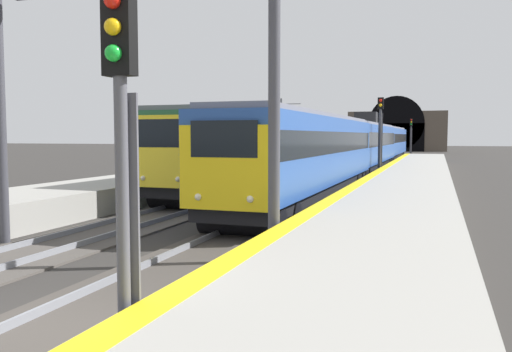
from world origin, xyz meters
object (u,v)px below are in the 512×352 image
train_adjacent_platform (294,144)px  railway_signal_mid (380,133)px  train_main_approaching (366,145)px  overhead_signal_gantry (123,31)px  railway_signal_near (122,146)px  catenary_mast_far (282,130)px  railway_signal_far (411,134)px

train_adjacent_platform → railway_signal_mid: (-1.71, -6.20, 0.80)m
train_main_approaching → overhead_signal_gantry: size_ratio=7.20×
railway_signal_near → railway_signal_mid: bearing=-180.0°
train_main_approaching → catenary_mast_far: catenary_mast_far is taller
railway_signal_mid → overhead_signal_gantry: 24.26m
train_main_approaching → railway_signal_far: bearing=177.4°
railway_signal_mid → railway_signal_far: railway_signal_mid is taller
train_adjacent_platform → railway_signal_near: 32.56m
railway_signal_far → overhead_signal_gantry: bearing=-3.5°
railway_signal_mid → railway_signal_far: (41.91, 0.00, 0.05)m
train_main_approaching → catenary_mast_far: 17.23m
railway_signal_near → overhead_signal_gantry: overhead_signal_gantry is taller
railway_signal_near → railway_signal_far: railway_signal_far is taller
railway_signal_far → overhead_signal_gantry: (-65.70, 4.05, 2.42)m
train_main_approaching → train_adjacent_platform: train_main_approaching is taller
overhead_signal_gantry → catenary_mast_far: bearing=10.9°
train_adjacent_platform → railway_signal_mid: bearing=76.1°
railway_signal_far → catenary_mast_far: size_ratio=0.76×
train_main_approaching → catenary_mast_far: bearing=-140.5°
railway_signal_mid → railway_signal_far: 41.91m
railway_signal_mid → railway_signal_far: bearing=-180.0°
railway_signal_mid → catenary_mast_far: bearing=-148.9°
train_main_approaching → railway_signal_near: (-37.89, -1.90, 0.63)m
train_adjacent_platform → railway_signal_near: bearing=12.4°
railway_signal_near → railway_signal_far: size_ratio=0.89×
train_adjacent_platform → railway_signal_mid: railway_signal_mid is taller
train_main_approaching → overhead_signal_gantry: 31.68m
train_main_approaching → railway_signal_near: bearing=3.4°
train_main_approaching → train_adjacent_platform: bearing=-35.5°
railway_signal_near → catenary_mast_far: bearing=-166.1°
train_adjacent_platform → train_main_approaching: bearing=145.4°
train_main_approaching → railway_signal_near: train_main_approaching is taller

